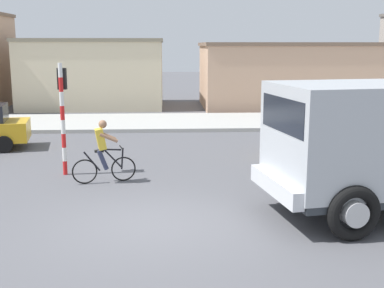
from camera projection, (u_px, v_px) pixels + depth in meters
ground_plane at (144, 224)px, 10.43m from camera, size 120.00×120.00×0.00m
sidewalk_far at (156, 122)px, 23.69m from camera, size 80.00×5.00×0.16m
cyclist at (103, 151)px, 13.41m from camera, size 1.69×0.58×1.72m
traffic_light_pole at (62, 103)px, 14.08m from camera, size 0.24×0.43×3.20m
car_white_mid at (350, 134)px, 16.36m from camera, size 4.18×2.26×1.60m
building_mid_block at (94, 73)px, 30.09m from camera, size 8.33×6.08×4.06m
building_corner_right at (289, 75)px, 29.97m from camera, size 10.60×6.55×3.83m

